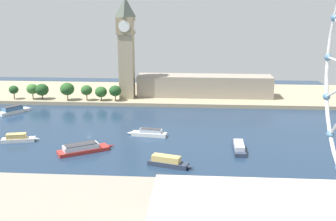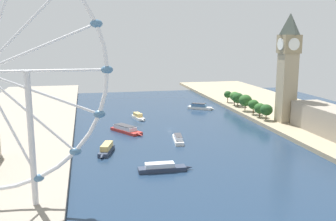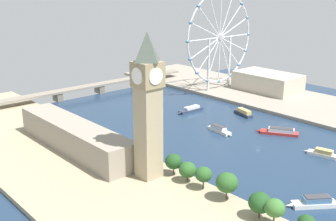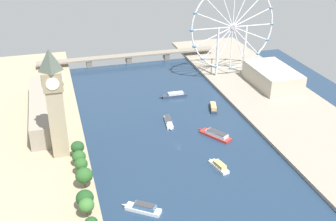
{
  "view_description": "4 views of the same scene",
  "coord_description": "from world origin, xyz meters",
  "px_view_note": "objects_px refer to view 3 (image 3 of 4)",
  "views": [
    {
      "loc": [
        241.05,
        68.32,
        79.22
      ],
      "look_at": [
        0.84,
        51.09,
        16.3
      ],
      "focal_mm": 42.8,
      "sensor_mm": 36.0,
      "label": 1
    },
    {
      "loc": [
        61.82,
        282.27,
        69.79
      ],
      "look_at": [
        7.03,
        26.63,
        19.13
      ],
      "focal_mm": 41.4,
      "sensor_mm": 36.0,
      "label": 2
    },
    {
      "loc": [
        -232.36,
        -167.93,
        111.49
      ],
      "look_at": [
        -4.49,
        91.08,
        7.2
      ],
      "focal_mm": 45.57,
      "sensor_mm": 36.0,
      "label": 3
    },
    {
      "loc": [
        -89.28,
        -280.29,
        176.85
      ],
      "look_at": [
        4.87,
        47.81,
        8.57
      ],
      "focal_mm": 45.56,
      "sensor_mm": 36.0,
      "label": 4
    }
  ],
  "objects_px": {
    "clock_tower": "(148,104)",
    "tour_boat_3": "(314,202)",
    "riverside_hall": "(267,82)",
    "tour_boat_4": "(280,131)",
    "tour_boat_0": "(219,130)",
    "river_bridge": "(99,86)",
    "tour_boat_2": "(191,110)",
    "tour_boat_1": "(322,153)",
    "parliament_block": "(74,136)",
    "ferris_wheel": "(220,38)",
    "tour_boat_5": "(243,113)"
  },
  "relations": [
    {
      "from": "tour_boat_0",
      "to": "clock_tower",
      "type": "bearing_deg",
      "value": -65.3
    },
    {
      "from": "tour_boat_4",
      "to": "tour_boat_5",
      "type": "xyz_separation_m",
      "value": [
        17.06,
        49.11,
        0.23
      ]
    },
    {
      "from": "riverside_hall",
      "to": "tour_boat_3",
      "type": "xyz_separation_m",
      "value": [
        -174.97,
        -157.56,
        -9.92
      ]
    },
    {
      "from": "tour_boat_0",
      "to": "tour_boat_4",
      "type": "height_order",
      "value": "tour_boat_4"
    },
    {
      "from": "parliament_block",
      "to": "river_bridge",
      "type": "height_order",
      "value": "parliament_block"
    },
    {
      "from": "parliament_block",
      "to": "tour_boat_2",
      "type": "relative_size",
      "value": 3.94
    },
    {
      "from": "tour_boat_0",
      "to": "tour_boat_5",
      "type": "relative_size",
      "value": 1.06
    },
    {
      "from": "ferris_wheel",
      "to": "tour_boat_4",
      "type": "distance_m",
      "value": 148.79
    },
    {
      "from": "tour_boat_4",
      "to": "tour_boat_1",
      "type": "bearing_deg",
      "value": 129.45
    },
    {
      "from": "clock_tower",
      "to": "parliament_block",
      "type": "height_order",
      "value": "clock_tower"
    },
    {
      "from": "river_bridge",
      "to": "tour_boat_2",
      "type": "bearing_deg",
      "value": -77.78
    },
    {
      "from": "tour_boat_0",
      "to": "tour_boat_5",
      "type": "xyz_separation_m",
      "value": [
        48.33,
        15.73,
        0.37
      ]
    },
    {
      "from": "clock_tower",
      "to": "ferris_wheel",
      "type": "relative_size",
      "value": 0.82
    },
    {
      "from": "riverside_hall",
      "to": "tour_boat_0",
      "type": "bearing_deg",
      "value": -159.11
    },
    {
      "from": "tour_boat_3",
      "to": "tour_boat_4",
      "type": "relative_size",
      "value": 0.8
    },
    {
      "from": "riverside_hall",
      "to": "tour_boat_5",
      "type": "height_order",
      "value": "riverside_hall"
    },
    {
      "from": "clock_tower",
      "to": "river_bridge",
      "type": "height_order",
      "value": "clock_tower"
    },
    {
      "from": "tour_boat_0",
      "to": "tour_boat_1",
      "type": "bearing_deg",
      "value": 19.07
    },
    {
      "from": "river_bridge",
      "to": "tour_boat_2",
      "type": "height_order",
      "value": "river_bridge"
    },
    {
      "from": "tour_boat_5",
      "to": "river_bridge",
      "type": "bearing_deg",
      "value": 35.29
    },
    {
      "from": "ferris_wheel",
      "to": "river_bridge",
      "type": "xyz_separation_m",
      "value": [
        -99.58,
        76.87,
        -47.94
      ]
    },
    {
      "from": "clock_tower",
      "to": "tour_boat_3",
      "type": "bearing_deg",
      "value": -60.17
    },
    {
      "from": "clock_tower",
      "to": "river_bridge",
      "type": "relative_size",
      "value": 0.39
    },
    {
      "from": "riverside_hall",
      "to": "tour_boat_2",
      "type": "height_order",
      "value": "riverside_hall"
    },
    {
      "from": "tour_boat_3",
      "to": "tour_boat_4",
      "type": "height_order",
      "value": "tour_boat_3"
    },
    {
      "from": "clock_tower",
      "to": "tour_boat_4",
      "type": "relative_size",
      "value": 2.72
    },
    {
      "from": "parliament_block",
      "to": "tour_boat_4",
      "type": "xyz_separation_m",
      "value": [
        136.27,
        -69.64,
        -9.96
      ]
    },
    {
      "from": "tour_boat_2",
      "to": "tour_boat_3",
      "type": "bearing_deg",
      "value": 67.92
    },
    {
      "from": "tour_boat_2",
      "to": "ferris_wheel",
      "type": "bearing_deg",
      "value": -153.99
    },
    {
      "from": "ferris_wheel",
      "to": "tour_boat_1",
      "type": "bearing_deg",
      "value": -115.83
    },
    {
      "from": "clock_tower",
      "to": "ferris_wheel",
      "type": "distance_m",
      "value": 224.67
    },
    {
      "from": "clock_tower",
      "to": "tour_boat_3",
      "type": "height_order",
      "value": "clock_tower"
    },
    {
      "from": "river_bridge",
      "to": "tour_boat_1",
      "type": "xyz_separation_m",
      "value": [
        19.07,
        -243.2,
        -5.72
      ]
    },
    {
      "from": "clock_tower",
      "to": "tour_boat_1",
      "type": "bearing_deg",
      "value": -23.44
    },
    {
      "from": "river_bridge",
      "to": "tour_boat_2",
      "type": "relative_size",
      "value": 7.33
    },
    {
      "from": "river_bridge",
      "to": "tour_boat_4",
      "type": "distance_m",
      "value": 202.28
    },
    {
      "from": "riverside_hall",
      "to": "tour_boat_4",
      "type": "distance_m",
      "value": 126.1
    },
    {
      "from": "tour_boat_5",
      "to": "tour_boat_3",
      "type": "bearing_deg",
      "value": 158.78
    },
    {
      "from": "parliament_block",
      "to": "river_bridge",
      "type": "relative_size",
      "value": 0.54
    },
    {
      "from": "clock_tower",
      "to": "tour_boat_0",
      "type": "relative_size",
      "value": 3.22
    },
    {
      "from": "tour_boat_1",
      "to": "tour_boat_5",
      "type": "xyz_separation_m",
      "value": [
        32.12,
        93.01,
        0.36
      ]
    },
    {
      "from": "riverside_hall",
      "to": "tour_boat_1",
      "type": "bearing_deg",
      "value": -131.35
    },
    {
      "from": "tour_boat_0",
      "to": "tour_boat_5",
      "type": "height_order",
      "value": "tour_boat_5"
    },
    {
      "from": "tour_boat_0",
      "to": "tour_boat_5",
      "type": "distance_m",
      "value": 50.82
    },
    {
      "from": "parliament_block",
      "to": "tour_boat_1",
      "type": "height_order",
      "value": "parliament_block"
    },
    {
      "from": "clock_tower",
      "to": "river_bridge",
      "type": "distance_m",
      "value": 219.1
    },
    {
      "from": "river_bridge",
      "to": "tour_boat_2",
      "type": "xyz_separation_m",
      "value": [
        24.25,
        -111.98,
        -5.84
      ]
    },
    {
      "from": "clock_tower",
      "to": "parliament_block",
      "type": "distance_m",
      "value": 75.15
    },
    {
      "from": "ferris_wheel",
      "to": "tour_boat_1",
      "type": "relative_size",
      "value": 4.43
    },
    {
      "from": "tour_boat_3",
      "to": "ferris_wheel",
      "type": "bearing_deg",
      "value": -90.22
    }
  ]
}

